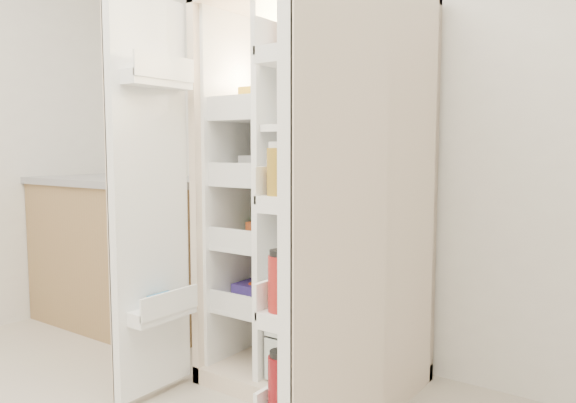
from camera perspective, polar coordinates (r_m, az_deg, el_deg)
The scene contains 5 objects.
wall_back at distance 2.91m, azimuth 6.26°, elevation 10.18°, with size 4.00×0.02×2.70m, color silver.
refrigerator at distance 2.59m, azimuth 3.68°, elevation -2.70°, with size 0.92×0.70×1.80m.
freezer_door at distance 2.45m, azimuth -14.23°, elevation 0.19°, with size 0.15×0.40×1.72m.
fridge_door at distance 1.74m, azimuth 4.71°, elevation -2.33°, with size 0.17×0.58×1.72m.
kitchen_counter at distance 3.60m, azimuth -16.26°, elevation -5.00°, with size 1.29×0.68×0.93m.
Camera 1 is at (1.42, -0.53, 1.11)m, focal length 34.00 mm.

